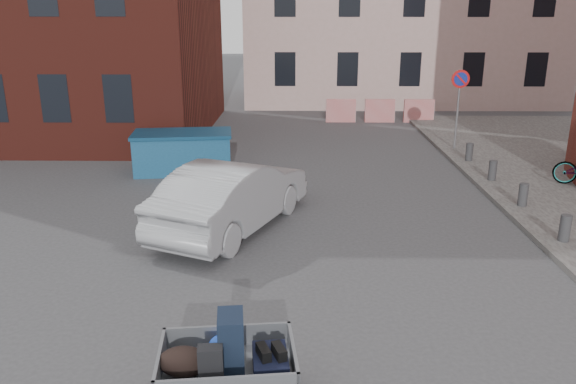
{
  "coord_description": "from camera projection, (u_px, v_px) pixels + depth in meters",
  "views": [
    {
      "loc": [
        0.57,
        -9.45,
        4.51
      ],
      "look_at": [
        0.4,
        1.3,
        1.1
      ],
      "focal_mm": 35.0,
      "sensor_mm": 36.0,
      "label": 1
    }
  ],
  "objects": [
    {
      "name": "silver_car",
      "position": [
        233.0,
        195.0,
        12.2
      ],
      "size": [
        3.31,
        4.87,
        1.52
      ],
      "primitive_type": "imported",
      "rotation": [
        0.0,
        0.0,
        2.73
      ],
      "color": "#A0A2A7",
      "rests_on": "ground"
    },
    {
      "name": "dumpster",
      "position": [
        183.0,
        152.0,
        16.69
      ],
      "size": [
        3.03,
        1.82,
        1.21
      ],
      "rotation": [
        0.0,
        0.0,
        0.12
      ],
      "color": "#1B5582",
      "rests_on": "ground"
    },
    {
      "name": "no_parking_sign",
      "position": [
        459.0,
        93.0,
        18.72
      ],
      "size": [
        0.6,
        0.09,
        2.65
      ],
      "color": "gray",
      "rests_on": "sidewalk"
    },
    {
      "name": "trailer",
      "position": [
        226.0,
        362.0,
        6.59
      ],
      "size": [
        1.71,
        1.88,
        1.2
      ],
      "rotation": [
        0.0,
        0.0,
        0.11
      ],
      "color": "black",
      "rests_on": "ground"
    },
    {
      "name": "bollards",
      "position": [
        523.0,
        195.0,
        13.41
      ],
      "size": [
        0.22,
        9.02,
        0.55
      ],
      "color": "#3A3A3D",
      "rests_on": "sidewalk"
    },
    {
      "name": "barriers",
      "position": [
        380.0,
        111.0,
        24.47
      ],
      "size": [
        4.7,
        0.18,
        1.0
      ],
      "color": "red",
      "rests_on": "ground"
    },
    {
      "name": "ground",
      "position": [
        265.0,
        270.0,
        10.38
      ],
      "size": [
        120.0,
        120.0,
        0.0
      ],
      "primitive_type": "plane",
      "color": "#38383A",
      "rests_on": "ground"
    }
  ]
}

